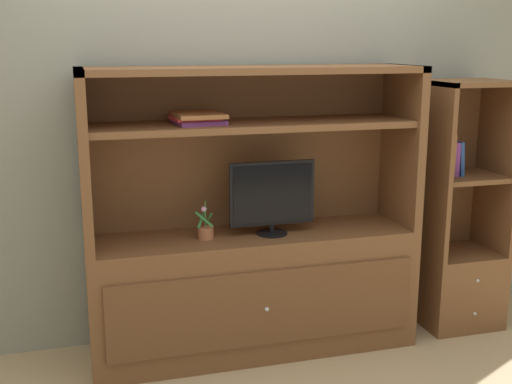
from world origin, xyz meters
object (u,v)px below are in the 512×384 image
(bookshelf_tall, at_px, (458,246))
(magazine_stack, at_px, (197,118))
(tv_monitor, at_px, (272,196))
(media_console, at_px, (253,263))
(potted_plant, at_px, (206,231))
(upright_book_row, at_px, (449,157))

(bookshelf_tall, bearing_deg, magazine_stack, -179.74)
(magazine_stack, bearing_deg, tv_monitor, -6.49)
(media_console, height_order, potted_plant, media_console)
(magazine_stack, relative_size, upright_book_row, 1.26)
(tv_monitor, distance_m, upright_book_row, 1.13)
(media_console, bearing_deg, potted_plant, -174.19)
(tv_monitor, height_order, magazine_stack, magazine_stack)
(magazine_stack, distance_m, upright_book_row, 1.55)
(media_console, xyz_separation_m, tv_monitor, (0.10, -0.05, 0.40))
(potted_plant, relative_size, magazine_stack, 0.65)
(bookshelf_tall, distance_m, upright_book_row, 0.59)
(tv_monitor, height_order, upright_book_row, upright_book_row)
(upright_book_row, bearing_deg, bookshelf_tall, 5.68)
(tv_monitor, relative_size, magazine_stack, 1.49)
(media_console, xyz_separation_m, potted_plant, (-0.28, -0.03, 0.22))
(media_console, distance_m, tv_monitor, 0.41)
(magazine_stack, relative_size, bookshelf_tall, 0.21)
(media_console, height_order, tv_monitor, media_console)
(potted_plant, height_order, upright_book_row, upright_book_row)
(media_console, xyz_separation_m, upright_book_row, (1.22, -0.01, 0.56))
(tv_monitor, bearing_deg, magazine_stack, 173.51)
(bookshelf_tall, height_order, upright_book_row, bookshelf_tall)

